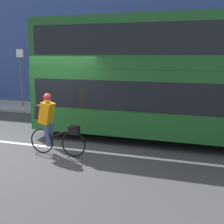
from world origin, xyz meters
name	(u,v)px	position (x,y,z in m)	size (l,w,h in m)	color
ground_plane	(42,149)	(0.00, 0.00, 0.00)	(80.00, 80.00, 0.00)	#38383A
road_center_line	(46,146)	(0.00, 0.21, 0.00)	(50.00, 0.14, 0.01)	silver
sidewalk_curb	(108,112)	(0.00, 5.36, 0.05)	(60.00, 2.25, 0.10)	gray
building_facade	(118,26)	(0.00, 6.64, 3.77)	(60.00, 0.30, 7.54)	#33478C
bus	(195,74)	(3.81, 2.10, 2.01)	(9.38, 2.53, 3.61)	black
cyclist_on_bike	(51,122)	(0.48, -0.31, 0.86)	(1.57, 0.32, 1.59)	black
street_sign_post	(21,74)	(-4.26, 5.25, 1.59)	(0.36, 0.09, 2.68)	#59595B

